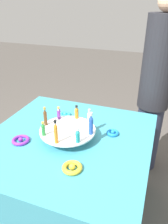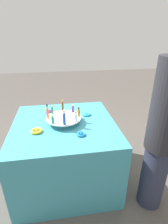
{
  "view_description": "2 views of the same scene",
  "coord_description": "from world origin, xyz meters",
  "px_view_note": "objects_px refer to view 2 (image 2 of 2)",
  "views": [
    {
      "loc": [
        1.05,
        0.5,
        1.51
      ],
      "look_at": [
        -0.12,
        0.07,
        0.86
      ],
      "focal_mm": 35.0,
      "sensor_mm": 36.0,
      "label": 1
    },
    {
      "loc": [
        0.05,
        1.58,
        1.57
      ],
      "look_at": [
        -0.19,
        0.11,
        0.88
      ],
      "focal_mm": 28.0,
      "sensor_mm": 36.0,
      "label": 2
    }
  ],
  "objects_px": {
    "ribbon_bow_gold": "(37,131)",
    "ribbon_bow_teal": "(87,114)",
    "bottle_brown": "(62,106)",
    "bottle_blue": "(65,118)",
    "bottle_teal": "(53,119)",
    "ribbon_bow_purple": "(50,112)",
    "bottle_green": "(52,110)",
    "display_stand": "(64,119)",
    "ribbon_bow_blue": "(81,134)",
    "bottle_purple": "(73,108)",
    "bottle_orange": "(48,112)",
    "bottle_clear": "(76,117)",
    "person_figure": "(163,134)",
    "bottle_amber": "(79,112)"
  },
  "relations": [
    {
      "from": "bottle_teal",
      "to": "ribbon_bow_purple",
      "type": "distance_m",
      "value": 0.38
    },
    {
      "from": "bottle_purple",
      "to": "ribbon_bow_purple",
      "type": "height_order",
      "value": "bottle_purple"
    },
    {
      "from": "bottle_blue",
      "to": "bottle_clear",
      "type": "distance_m",
      "value": 0.12
    },
    {
      "from": "bottle_purple",
      "to": "bottle_teal",
      "type": "xyz_separation_m",
      "value": [
        0.21,
        0.22,
        0.0
      ]
    },
    {
      "from": "bottle_brown",
      "to": "ribbon_bow_gold",
      "type": "relative_size",
      "value": 1.18
    },
    {
      "from": "bottle_teal",
      "to": "bottle_brown",
      "type": "bearing_deg",
      "value": -111.02
    },
    {
      "from": "bottle_brown",
      "to": "ribbon_bow_purple",
      "type": "bearing_deg",
      "value": -37.99
    },
    {
      "from": "bottle_orange",
      "to": "bottle_purple",
      "type": "bearing_deg",
      "value": -156.02
    },
    {
      "from": "bottle_brown",
      "to": "ribbon_bow_purple",
      "type": "height_order",
      "value": "bottle_brown"
    },
    {
      "from": "display_stand",
      "to": "ribbon_bow_purple",
      "type": "bearing_deg",
      "value": -61.66
    },
    {
      "from": "person_figure",
      "to": "bottle_green",
      "type": "bearing_deg",
      "value": -1.88
    },
    {
      "from": "display_stand",
      "to": "bottle_clear",
      "type": "relative_size",
      "value": 3.31
    },
    {
      "from": "bottle_purple",
      "to": "bottle_amber",
      "type": "distance_m",
      "value": 0.12
    },
    {
      "from": "bottle_clear",
      "to": "ribbon_bow_teal",
      "type": "height_order",
      "value": "bottle_clear"
    },
    {
      "from": "bottle_purple",
      "to": "bottle_blue",
      "type": "bearing_deg",
      "value": 68.98
    },
    {
      "from": "bottle_brown",
      "to": "bottle_purple",
      "type": "bearing_deg",
      "value": 158.98
    },
    {
      "from": "bottle_brown",
      "to": "ribbon_bow_gold",
      "type": "bearing_deg",
      "value": 48.93
    },
    {
      "from": "bottle_purple",
      "to": "bottle_blue",
      "type": "distance_m",
      "value": 0.28
    },
    {
      "from": "bottle_green",
      "to": "ribbon_bow_purple",
      "type": "distance_m",
      "value": 0.18
    },
    {
      "from": "ribbon_bow_teal",
      "to": "bottle_orange",
      "type": "bearing_deg",
      "value": 19.22
    },
    {
      "from": "bottle_amber",
      "to": "person_figure",
      "type": "bearing_deg",
      "value": 143.89
    },
    {
      "from": "bottle_brown",
      "to": "bottle_blue",
      "type": "distance_m",
      "value": 0.31
    },
    {
      "from": "display_stand",
      "to": "ribbon_bow_teal",
      "type": "distance_m",
      "value": 0.3
    },
    {
      "from": "bottle_green",
      "to": "bottle_clear",
      "type": "height_order",
      "value": "bottle_clear"
    },
    {
      "from": "ribbon_bow_gold",
      "to": "bottle_orange",
      "type": "bearing_deg",
      "value": -127.99
    },
    {
      "from": "bottle_brown",
      "to": "ribbon_bow_gold",
      "type": "distance_m",
      "value": 0.4
    },
    {
      "from": "bottle_teal",
      "to": "ribbon_bow_blue",
      "type": "bearing_deg",
      "value": 148.87
    },
    {
      "from": "bottle_orange",
      "to": "ribbon_bow_gold",
      "type": "xyz_separation_m",
      "value": [
        0.11,
        0.14,
        -0.12
      ]
    },
    {
      "from": "ribbon_bow_gold",
      "to": "ribbon_bow_teal",
      "type": "xyz_separation_m",
      "value": [
        -0.52,
        -0.28,
        -0.0
      ]
    },
    {
      "from": "bottle_green",
      "to": "ribbon_bow_purple",
      "type": "relative_size",
      "value": 0.83
    },
    {
      "from": "bottle_clear",
      "to": "bottle_brown",
      "type": "bearing_deg",
      "value": -66.02
    },
    {
      "from": "ribbon_bow_purple",
      "to": "bottle_brown",
      "type": "bearing_deg",
      "value": 142.01
    },
    {
      "from": "bottle_brown",
      "to": "ribbon_bow_purple",
      "type": "relative_size",
      "value": 1.16
    },
    {
      "from": "ribbon_bow_teal",
      "to": "bottle_teal",
      "type": "bearing_deg",
      "value": 34.53
    },
    {
      "from": "display_stand",
      "to": "ribbon_bow_blue",
      "type": "relative_size",
      "value": 4.35
    },
    {
      "from": "ribbon_bow_gold",
      "to": "person_figure",
      "type": "height_order",
      "value": "person_figure"
    },
    {
      "from": "bottle_brown",
      "to": "bottle_green",
      "type": "distance_m",
      "value": 0.12
    },
    {
      "from": "bottle_blue",
      "to": "ribbon_bow_gold",
      "type": "bearing_deg",
      "value": -2.9
    },
    {
      "from": "bottle_green",
      "to": "bottle_blue",
      "type": "relative_size",
      "value": 0.63
    },
    {
      "from": "bottle_purple",
      "to": "ribbon_bow_blue",
      "type": "distance_m",
      "value": 0.38
    },
    {
      "from": "ribbon_bow_teal",
      "to": "bottle_clear",
      "type": "bearing_deg",
      "value": 58.87
    },
    {
      "from": "bottle_amber",
      "to": "ribbon_bow_gold",
      "type": "relative_size",
      "value": 0.88
    },
    {
      "from": "ribbon_bow_purple",
      "to": "ribbon_bow_blue",
      "type": "bearing_deg",
      "value": 118.34
    },
    {
      "from": "bottle_orange",
      "to": "ribbon_bow_teal",
      "type": "distance_m",
      "value": 0.45
    },
    {
      "from": "bottle_purple",
      "to": "bottle_blue",
      "type": "relative_size",
      "value": 0.6
    },
    {
      "from": "display_stand",
      "to": "bottle_brown",
      "type": "xyz_separation_m",
      "value": [
        0.0,
        -0.15,
        0.08
      ]
    },
    {
      "from": "bottle_purple",
      "to": "bottle_brown",
      "type": "height_order",
      "value": "bottle_brown"
    },
    {
      "from": "bottle_orange",
      "to": "ribbon_bow_purple",
      "type": "bearing_deg",
      "value": -92.9
    },
    {
      "from": "bottle_amber",
      "to": "ribbon_bow_blue",
      "type": "xyz_separation_m",
      "value": [
        0.01,
        0.26,
        -0.1
      ]
    },
    {
      "from": "bottle_purple",
      "to": "ribbon_bow_blue",
      "type": "xyz_separation_m",
      "value": [
        -0.03,
        0.37,
        -0.09
      ]
    }
  ]
}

